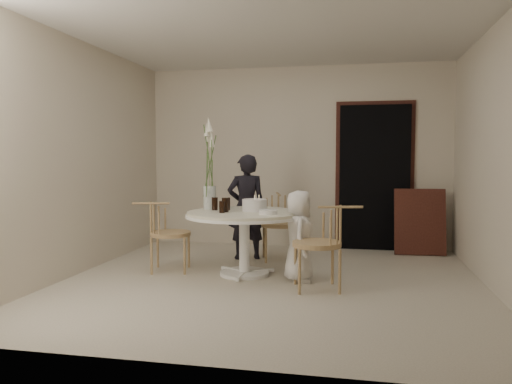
% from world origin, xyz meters
% --- Properties ---
extents(ground, '(4.50, 4.50, 0.00)m').
position_xyz_m(ground, '(0.00, 0.00, 0.00)').
color(ground, beige).
rests_on(ground, ground).
extents(room_shell, '(4.50, 4.50, 4.50)m').
position_xyz_m(room_shell, '(0.00, 0.00, 1.62)').
color(room_shell, silver).
rests_on(room_shell, ground).
extents(doorway, '(1.00, 0.10, 2.10)m').
position_xyz_m(doorway, '(1.15, 2.19, 1.05)').
color(doorway, black).
rests_on(doorway, ground).
extents(door_trim, '(1.12, 0.03, 2.22)m').
position_xyz_m(door_trim, '(1.15, 2.23, 1.11)').
color(door_trim, '#51251C').
rests_on(door_trim, ground).
extents(table, '(1.33, 1.33, 0.73)m').
position_xyz_m(table, '(-0.35, 0.25, 0.62)').
color(table, white).
rests_on(table, ground).
extents(picture_frame, '(0.70, 0.25, 0.91)m').
position_xyz_m(picture_frame, '(1.76, 1.90, 0.46)').
color(picture_frame, '#51251C').
rests_on(picture_frame, ground).
extents(chair_far, '(0.56, 0.59, 0.87)m').
position_xyz_m(chair_far, '(-0.11, 1.29, 0.56)').
color(chair_far, tan).
rests_on(chair_far, ground).
extents(chair_right, '(0.58, 0.55, 0.86)m').
position_xyz_m(chair_right, '(0.63, -0.18, 0.56)').
color(chair_right, tan).
rests_on(chair_right, ground).
extents(chair_left, '(0.55, 0.52, 0.83)m').
position_xyz_m(chair_left, '(-1.36, 0.25, 0.53)').
color(chair_left, tan).
rests_on(chair_left, ground).
extents(girl, '(0.59, 0.49, 1.38)m').
position_xyz_m(girl, '(-0.53, 1.16, 0.69)').
color(girl, black).
rests_on(girl, ground).
extents(boy, '(0.39, 0.53, 0.99)m').
position_xyz_m(boy, '(0.29, 0.08, 0.50)').
color(boy, white).
rests_on(boy, ground).
extents(birthday_cake, '(0.28, 0.28, 0.19)m').
position_xyz_m(birthday_cake, '(-0.25, 0.33, 0.80)').
color(birthday_cake, white).
rests_on(birthday_cake, table).
extents(cola_tumbler_a, '(0.07, 0.07, 0.13)m').
position_xyz_m(cola_tumbler_a, '(-0.57, 0.08, 0.80)').
color(cola_tumbler_a, black).
rests_on(cola_tumbler_a, table).
extents(cola_tumbler_b, '(0.10, 0.10, 0.16)m').
position_xyz_m(cola_tumbler_b, '(-0.55, 0.17, 0.81)').
color(cola_tumbler_b, black).
rests_on(cola_tumbler_b, table).
extents(cola_tumbler_c, '(0.09, 0.09, 0.15)m').
position_xyz_m(cola_tumbler_c, '(-0.73, 0.35, 0.80)').
color(cola_tumbler_c, black).
rests_on(cola_tumbler_c, table).
extents(cola_tumbler_d, '(0.08, 0.08, 0.15)m').
position_xyz_m(cola_tumbler_d, '(-0.58, 0.37, 0.80)').
color(cola_tumbler_d, black).
rests_on(cola_tumbler_d, table).
extents(plate_stack, '(0.20, 0.20, 0.05)m').
position_xyz_m(plate_stack, '(-0.04, 0.04, 0.75)').
color(plate_stack, white).
rests_on(plate_stack, table).
extents(flower_vase, '(0.15, 0.15, 1.09)m').
position_xyz_m(flower_vase, '(-0.82, 0.45, 1.15)').
color(flower_vase, silver).
rests_on(flower_vase, table).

